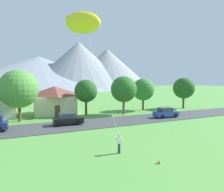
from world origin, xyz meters
name	(u,v)px	position (x,y,z in m)	size (l,w,h in m)	color
road_strip	(86,124)	(0.00, 25.63, 0.04)	(160.00, 6.81, 0.08)	#424247
mountain_far_east_ridge	(62,75)	(24.69, 172.79, 11.31)	(71.67, 71.67, 22.61)	slate
mountain_central_ridge	(79,65)	(32.02, 146.19, 17.59)	(79.18, 79.18, 35.18)	#8E939E
mountain_far_west_ridge	(107,69)	(53.97, 143.65, 15.46)	(70.01, 70.01, 30.92)	#8E939E
mountain_east_ridge	(39,72)	(5.26, 167.09, 12.63)	(139.95, 139.95, 25.25)	gray
house_left_center	(55,100)	(-2.69, 36.87, 2.75)	(7.78, 6.80, 5.30)	beige
tree_near_left	(86,91)	(2.47, 33.45, 4.42)	(4.21, 4.21, 6.54)	#4C3823
tree_center	(19,89)	(-8.76, 32.01, 5.07)	(5.97, 5.97, 8.06)	brown
tree_right_of_center	(143,90)	(15.34, 33.93, 4.45)	(4.73, 4.73, 6.83)	#4C3823
tree_near_right	(184,88)	(25.42, 32.59, 4.61)	(4.81, 4.81, 7.03)	#4C3823
tree_far_right	(124,89)	(9.00, 30.86, 4.73)	(4.87, 4.87, 7.18)	brown
parked_car_blue_west_end	(166,113)	(14.03, 24.97, 0.87)	(4.27, 2.22, 1.68)	#2847A8
parked_car_black_mid_west	(68,119)	(-2.49, 26.20, 0.87)	(4.27, 2.21, 1.68)	black
kite_flyer_with_kite	(84,24)	(-2.90, 16.46, 11.67)	(4.28, 4.71, 12.86)	navy
soccer_ball	(159,162)	(1.06, 10.01, 0.12)	(0.24, 0.24, 0.24)	orange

